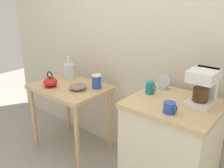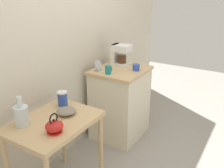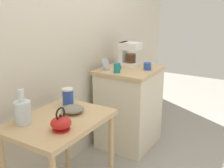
{
  "view_description": "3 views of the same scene",
  "coord_description": "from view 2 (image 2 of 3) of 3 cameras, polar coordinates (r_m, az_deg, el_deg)",
  "views": [
    {
      "loc": [
        1.24,
        -1.5,
        1.65
      ],
      "look_at": [
        -0.02,
        0.04,
        0.92
      ],
      "focal_mm": 39.13,
      "sensor_mm": 36.0,
      "label": 1
    },
    {
      "loc": [
        -1.98,
        -1.36,
        1.83
      ],
      "look_at": [
        0.19,
        -0.03,
        0.85
      ],
      "focal_mm": 40.46,
      "sensor_mm": 36.0,
      "label": 2
    },
    {
      "loc": [
        -2.02,
        -1.23,
        1.6
      ],
      "look_at": [
        0.08,
        0.02,
        0.86
      ],
      "focal_mm": 43.42,
      "sensor_mm": 36.0,
      "label": 3
    }
  ],
  "objects": [
    {
      "name": "ground_plane",
      "position": [
        3.02,
        -2.42,
        -16.26
      ],
      "size": [
        8.0,
        8.0,
        0.0
      ],
      "primitive_type": "plane",
      "color": "gray"
    },
    {
      "name": "bowl_stoneware",
      "position": [
        2.32,
        -10.32,
        -6.04
      ],
      "size": [
        0.18,
        0.18,
        0.06
      ],
      "color": "gray",
      "rests_on": "wooden_table"
    },
    {
      "name": "teakettle",
      "position": [
        2.06,
        -12.89,
        -9.26
      ],
      "size": [
        0.18,
        0.14,
        0.17
      ],
      "color": "red",
      "rests_on": "wooden_table"
    },
    {
      "name": "back_wall",
      "position": [
        2.81,
        -10.09,
        11.93
      ],
      "size": [
        4.4,
        0.1,
        2.8
      ],
      "primitive_type": "cube",
      "color": "beige",
      "rests_on": "ground_plane"
    },
    {
      "name": "mug_dark_teal",
      "position": [
        2.87,
        -0.87,
        3.26
      ],
      "size": [
        0.08,
        0.07,
        0.1
      ],
      "color": "teal",
      "rests_on": "kitchen_counter"
    },
    {
      "name": "glass_carafe_vase",
      "position": [
        2.21,
        -19.78,
        -6.63
      ],
      "size": [
        0.12,
        0.12,
        0.26
      ],
      "color": "silver",
      "rests_on": "wooden_table"
    },
    {
      "name": "mug_blue",
      "position": [
        3.01,
        5.47,
        3.78
      ],
      "size": [
        0.09,
        0.08,
        0.08
      ],
      "color": "#2D4CAD",
      "rests_on": "kitchen_counter"
    },
    {
      "name": "table_clock",
      "position": [
        2.98,
        -3.13,
        4.05
      ],
      "size": [
        0.12,
        0.06,
        0.13
      ],
      "color": "#B2B5BA",
      "rests_on": "kitchen_counter"
    },
    {
      "name": "wooden_table",
      "position": [
        2.3,
        -12.8,
        -10.45
      ],
      "size": [
        0.78,
        0.57,
        0.76
      ],
      "color": "tan",
      "rests_on": "ground_plane"
    },
    {
      "name": "canister_enamel",
      "position": [
        2.47,
        -11.11,
        -3.25
      ],
      "size": [
        0.1,
        0.1,
        0.14
      ],
      "color": "#2D4CAD",
      "rests_on": "wooden_table"
    },
    {
      "name": "kitchen_counter",
      "position": [
        3.23,
        1.82,
        -4.23
      ],
      "size": [
        0.66,
        0.59,
        0.9
      ],
      "color": "beige",
      "rests_on": "ground_plane"
    },
    {
      "name": "coffee_maker",
      "position": [
        3.2,
        1.77,
        6.84
      ],
      "size": [
        0.18,
        0.22,
        0.26
      ],
      "color": "white",
      "rests_on": "kitchen_counter"
    }
  ]
}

